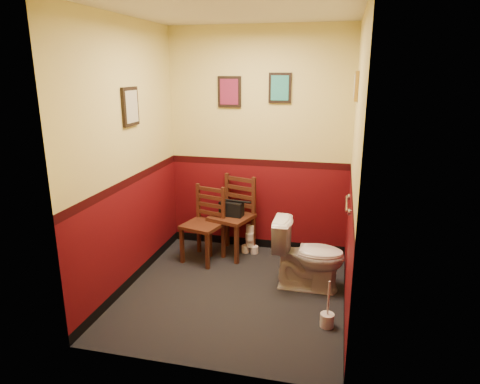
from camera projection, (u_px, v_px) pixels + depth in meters
name	position (u px, v px, depth m)	size (l,w,h in m)	color
floor	(234.00, 292.00, 4.40)	(2.20, 2.40, 0.00)	black
ceiling	(233.00, 9.00, 3.66)	(2.20, 2.40, 0.00)	silver
wall_back	(258.00, 143.00, 5.15)	(2.20, 2.70, 0.00)	#550A0E
wall_front	(191.00, 200.00, 2.91)	(2.20, 2.70, 0.00)	#550A0E
wall_left	(127.00, 158.00, 4.28)	(2.40, 2.70, 0.00)	#550A0E
wall_right	(354.00, 170.00, 3.79)	(2.40, 2.70, 0.00)	#550A0E
grab_bar	(347.00, 204.00, 4.14)	(0.05, 0.56, 0.06)	silver
framed_print_back_a	(229.00, 92.00, 5.05)	(0.28, 0.04, 0.36)	black
framed_print_back_b	(280.00, 88.00, 4.90)	(0.26, 0.04, 0.34)	black
framed_print_left	(130.00, 107.00, 4.23)	(0.04, 0.30, 0.38)	black
framed_print_right	(356.00, 86.00, 4.16)	(0.04, 0.34, 0.28)	olive
toilet	(308.00, 255.00, 4.40)	(0.42, 0.74, 0.73)	white
toilet_brush	(327.00, 319.00, 3.79)	(0.12, 0.12, 0.44)	silver
chair_left	(204.00, 224.00, 5.05)	(0.51, 0.51, 0.88)	#4A2416
chair_right	(233.00, 216.00, 5.20)	(0.57, 0.57, 0.97)	#4A2416
handbag	(231.00, 209.00, 5.14)	(0.29, 0.17, 0.20)	black
tp_stack	(250.00, 241.00, 5.29)	(0.21, 0.13, 0.36)	silver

